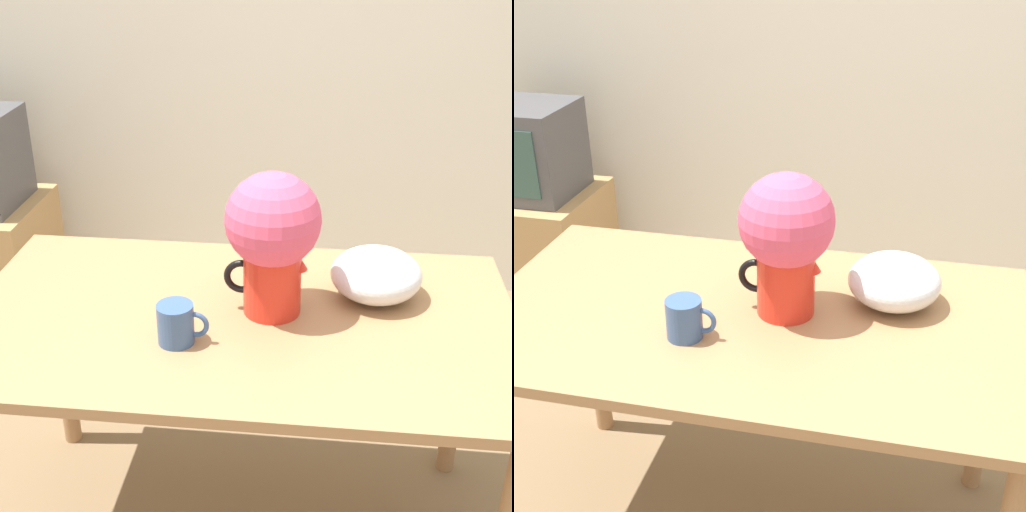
% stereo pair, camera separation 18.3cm
% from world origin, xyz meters
% --- Properties ---
extents(wall_back, '(8.00, 0.05, 2.60)m').
position_xyz_m(wall_back, '(0.00, 1.90, 1.30)').
color(wall_back, silver).
rests_on(wall_back, ground_plane).
extents(table, '(1.46, 0.84, 0.80)m').
position_xyz_m(table, '(-0.11, 0.21, 0.69)').
color(table, '#A3754C').
rests_on(table, ground_plane).
extents(flower_vase, '(0.25, 0.25, 0.39)m').
position_xyz_m(flower_vase, '(-0.03, 0.24, 1.02)').
color(flower_vase, red).
rests_on(flower_vase, table).
extents(coffee_mug, '(0.13, 0.09, 0.10)m').
position_xyz_m(coffee_mug, '(-0.24, 0.07, 0.85)').
color(coffee_mug, '#385689').
rests_on(coffee_mug, table).
extents(white_bowl, '(0.25, 0.25, 0.14)m').
position_xyz_m(white_bowl, '(0.25, 0.35, 0.86)').
color(white_bowl, silver).
rests_on(white_bowl, table).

